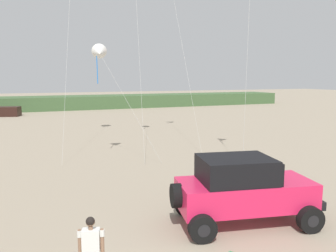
% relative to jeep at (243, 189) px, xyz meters
% --- Properties ---
extents(dune_ridge, '(90.00, 6.59, 1.97)m').
position_rel_jeep_xyz_m(dune_ridge, '(-8.47, 45.62, -0.21)').
color(dune_ridge, '#426038').
rests_on(dune_ridge, ground_plane).
extents(jeep, '(5.01, 3.19, 2.26)m').
position_rel_jeep_xyz_m(jeep, '(0.00, 0.00, 0.00)').
color(jeep, '#EA2151').
rests_on(jeep, ground_plane).
extents(person_watching, '(0.60, 0.40, 1.67)m').
position_rel_jeep_xyz_m(person_watching, '(-5.22, -1.50, -0.26)').
color(person_watching, '#8C664C').
rests_on(person_watching, ground_plane).
extents(distant_sedan, '(4.51, 2.86, 1.20)m').
position_rel_jeep_xyz_m(distant_sedan, '(-9.43, 38.17, -0.60)').
color(distant_sedan, black).
rests_on(distant_sedan, ground_plane).
extents(kite_pink_ribbon, '(3.46, 2.61, 6.74)m').
position_rel_jeep_xyz_m(kite_pink_ribbon, '(-2.50, 10.54, 5.00)').
color(kite_pink_ribbon, white).
rests_on(kite_pink_ribbon, ground_plane).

